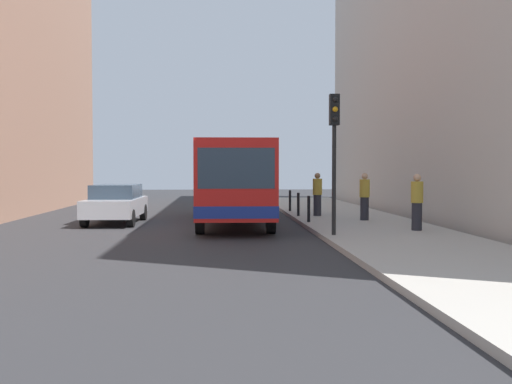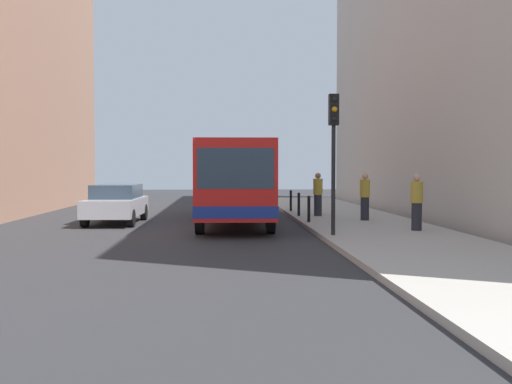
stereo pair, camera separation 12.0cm
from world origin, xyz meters
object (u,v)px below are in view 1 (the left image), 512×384
at_px(traffic_light, 334,137).
at_px(bollard_mid, 298,204).
at_px(bus, 234,178).
at_px(pedestrian_far_sidewalk, 317,194).
at_px(bollard_far, 290,201).
at_px(car_beside_bus, 116,203).
at_px(pedestrian_mid_sidewalk, 365,197).
at_px(pedestrian_near_signal, 417,202).
at_px(bollard_near, 309,209).

xyz_separation_m(traffic_light, bollard_mid, (-0.10, 7.11, -2.38)).
height_order(bus, pedestrian_far_sidewalk, bus).
bearing_deg(bollard_far, bollard_mid, -90.00).
distance_m(car_beside_bus, pedestrian_mid_sidewalk, 9.42).
relative_size(bollard_mid, pedestrian_mid_sidewalk, 0.54).
bearing_deg(bollard_mid, bollard_far, 90.00).
bearing_deg(pedestrian_near_signal, bollard_far, 71.12).
relative_size(traffic_light, pedestrian_mid_sidewalk, 2.31).
bearing_deg(traffic_light, bus, 115.43).
distance_m(traffic_light, bollard_mid, 7.50).
bearing_deg(traffic_light, pedestrian_near_signal, 21.46).
bearing_deg(pedestrian_near_signal, pedestrian_far_sidewalk, 72.38).
distance_m(bollard_mid, bollard_far, 2.85).
relative_size(bus, car_beside_bus, 2.49).
height_order(car_beside_bus, bollard_near, car_beside_bus).
relative_size(bollard_far, pedestrian_near_signal, 0.54).
height_order(bollard_near, bollard_far, same).
relative_size(traffic_light, pedestrian_near_signal, 2.31).
distance_m(traffic_light, pedestrian_mid_sidewalk, 5.72).
bearing_deg(pedestrian_mid_sidewalk, pedestrian_near_signal, -176.64).
bearing_deg(pedestrian_near_signal, traffic_light, 164.15).
distance_m(car_beside_bus, traffic_light, 9.55).
bearing_deg(bollard_mid, traffic_light, -89.19).
bearing_deg(bollard_near, pedestrian_mid_sidewalk, 17.21).
bearing_deg(bus, pedestrian_mid_sidewalk, 170.26).
height_order(bus, bollard_mid, bus).
bearing_deg(bollard_mid, car_beside_bus, -169.63).
distance_m(bollard_mid, pedestrian_far_sidewalk, 0.89).
relative_size(bus, pedestrian_mid_sidewalk, 6.24).
bearing_deg(pedestrian_far_sidewalk, bollard_far, 34.61).
xyz_separation_m(bollard_far, pedestrian_mid_sidewalk, (2.22, -5.02, 0.41)).
bearing_deg(car_beside_bus, pedestrian_far_sidewalk, -169.09).
relative_size(bollard_mid, bollard_far, 1.00).
xyz_separation_m(car_beside_bus, pedestrian_far_sidewalk, (7.95, 1.34, 0.25)).
bearing_deg(car_beside_bus, bollard_near, 169.16).
bearing_deg(bollard_far, bollard_near, -90.00).
relative_size(traffic_light, bollard_mid, 4.32).
distance_m(bollard_mid, pedestrian_near_signal, 6.69).
distance_m(car_beside_bus, bollard_far, 8.28).
xyz_separation_m(bollard_mid, pedestrian_far_sidewalk, (0.79, 0.03, 0.41)).
height_order(traffic_light, bollard_near, traffic_light).
relative_size(pedestrian_near_signal, pedestrian_far_sidewalk, 1.01).
xyz_separation_m(bus, bollard_mid, (2.68, 1.27, -1.10)).
distance_m(bus, pedestrian_mid_sidewalk, 5.02).
distance_m(car_beside_bus, pedestrian_near_signal, 11.14).
height_order(bollard_far, pedestrian_far_sidewalk, pedestrian_far_sidewalk).
xyz_separation_m(bollard_near, pedestrian_mid_sidewalk, (2.22, 0.69, 0.41)).
height_order(bollard_far, pedestrian_near_signal, pedestrian_near_signal).
xyz_separation_m(bollard_near, pedestrian_far_sidewalk, (0.79, 2.89, 0.41)).
bearing_deg(traffic_light, pedestrian_mid_sidewalk, 66.81).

